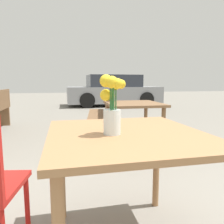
{
  "coord_description": "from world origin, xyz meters",
  "views": [
    {
      "loc": [
        -0.35,
        -1.17,
        1.01
      ],
      "look_at": [
        -0.09,
        -0.03,
        0.85
      ],
      "focal_mm": 35.0,
      "sensor_mm": 36.0,
      "label": 1
    }
  ],
  "objects_px": {
    "bench_near": "(103,114)",
    "table_front": "(126,148)",
    "flower_vase": "(112,106)",
    "parked_car": "(113,91)",
    "table_back": "(134,113)"
  },
  "relations": [
    {
      "from": "table_front",
      "to": "bench_near",
      "type": "bearing_deg",
      "value": 82.78
    },
    {
      "from": "table_front",
      "to": "table_back",
      "type": "distance_m",
      "value": 1.59
    },
    {
      "from": "bench_near",
      "to": "table_back",
      "type": "xyz_separation_m",
      "value": [
        0.22,
        -1.03,
        0.15
      ]
    },
    {
      "from": "table_front",
      "to": "bench_near",
      "type": "relative_size",
      "value": 0.56
    },
    {
      "from": "table_front",
      "to": "bench_near",
      "type": "height_order",
      "value": "bench_near"
    },
    {
      "from": "bench_near",
      "to": "parked_car",
      "type": "distance_m",
      "value": 5.8
    },
    {
      "from": "table_front",
      "to": "bench_near",
      "type": "distance_m",
      "value": 2.54
    },
    {
      "from": "flower_vase",
      "to": "parked_car",
      "type": "distance_m",
      "value": 8.38
    },
    {
      "from": "bench_near",
      "to": "table_front",
      "type": "bearing_deg",
      "value": -97.22
    },
    {
      "from": "table_back",
      "to": "table_front",
      "type": "bearing_deg",
      "value": -109.84
    },
    {
      "from": "flower_vase",
      "to": "bench_near",
      "type": "xyz_separation_m",
      "value": [
        0.41,
        2.55,
        -0.42
      ]
    },
    {
      "from": "table_back",
      "to": "parked_car",
      "type": "relative_size",
      "value": 0.19
    },
    {
      "from": "table_front",
      "to": "parked_car",
      "type": "xyz_separation_m",
      "value": [
        1.79,
        8.13,
        -0.01
      ]
    },
    {
      "from": "bench_near",
      "to": "table_back",
      "type": "distance_m",
      "value": 1.06
    },
    {
      "from": "flower_vase",
      "to": "bench_near",
      "type": "height_order",
      "value": "flower_vase"
    }
  ]
}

